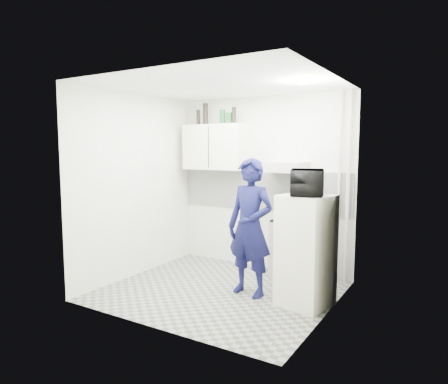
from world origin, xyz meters
The scene contains 22 objects.
floor centered at (0.00, 0.00, 0.00)m, with size 2.80×2.80×0.00m, color gray.
ceiling centered at (0.00, 0.00, 2.60)m, with size 2.80×2.80×0.00m, color white.
wall_back centered at (0.00, 1.25, 1.30)m, with size 2.80×2.80×0.00m, color beige.
wall_left centered at (-1.40, 0.00, 1.30)m, with size 2.60×2.60×0.00m, color beige.
wall_right centered at (1.40, 0.00, 1.30)m, with size 2.60×2.60×0.00m, color beige.
person centered at (0.38, 0.11, 0.86)m, with size 0.62×0.41×1.71m, color #0E0F38.
stove centered at (0.60, 1.00, 0.41)m, with size 0.51×0.51×0.81m, color #BCB7B1.
fridge centered at (1.10, 0.13, 0.65)m, with size 0.54×0.54×1.30m, color white.
stove_top centered at (0.60, 1.00, 0.83)m, with size 0.49×0.49×0.03m, color black.
saucepan centered at (0.62, 0.93, 0.90)m, with size 0.21×0.21×0.11m, color silver.
microwave centered at (1.10, 0.13, 1.44)m, with size 0.36×0.53×0.29m, color black.
bottle_b centered at (-1.06, 1.07, 2.32)m, with size 0.06×0.06×0.24m, color black.
bottle_c centered at (-0.92, 1.07, 2.37)m, with size 0.08×0.08×0.33m, color black.
canister_a centered at (-0.61, 1.07, 2.31)m, with size 0.09×0.09×0.22m, color #144C1E.
canister_b centered at (-0.49, 1.07, 2.29)m, with size 0.09×0.09×0.17m, color #144C1E.
bottle_e centered at (-0.41, 1.07, 2.33)m, with size 0.06×0.06×0.25m, color black.
upper_cabinet centered at (-0.75, 1.07, 1.85)m, with size 1.00×0.35×0.70m, color white.
range_hood centered at (0.45, 1.00, 1.57)m, with size 0.60×0.50×0.14m, color #BCB7B1.
backsplash centered at (0.00, 1.24, 1.20)m, with size 2.74×0.03×0.60m, color white.
pipe_a centered at (1.30, 1.17, 1.30)m, with size 0.05×0.05×2.60m, color #BCB7B1.
pipe_b centered at (1.18, 1.17, 1.30)m, with size 0.04×0.04×2.60m, color #BCB7B1.
ceiling_spot_fixture centered at (1.00, 0.20, 2.57)m, with size 0.10×0.10×0.02m, color white.
Camera 1 is at (2.63, -4.22, 1.83)m, focal length 32.00 mm.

